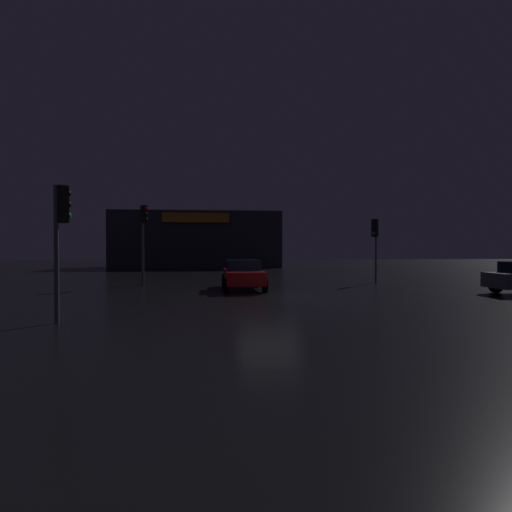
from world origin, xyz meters
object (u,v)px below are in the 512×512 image
object	(u,v)px
traffic_signal_cross_left	(375,235)
traffic_signal_cross_right	(61,222)
traffic_signal_opposite	(144,228)
car_near	(243,274)
store_building	(197,240)

from	to	relation	value
traffic_signal_cross_left	traffic_signal_cross_right	bearing A→B (deg)	-137.57
traffic_signal_opposite	traffic_signal_cross_right	xyz separation A→B (m)	(-0.44, -11.99, -0.37)
car_near	traffic_signal_opposite	bearing A→B (deg)	150.97
store_building	traffic_signal_cross_left	size ratio (longest dim) A/B	4.71
traffic_signal_opposite	traffic_signal_cross_left	world-z (taller)	traffic_signal_opposite
traffic_signal_cross_left	traffic_signal_cross_right	distance (m)	18.44
traffic_signal_cross_right	traffic_signal_cross_left	bearing A→B (deg)	42.43
traffic_signal_opposite	car_near	distance (m)	6.38
traffic_signal_opposite	traffic_signal_cross_left	size ratio (longest dim) A/B	1.16
traffic_signal_opposite	traffic_signal_cross_left	bearing A→B (deg)	1.93
traffic_signal_cross_left	car_near	distance (m)	8.88
store_building	traffic_signal_cross_right	xyz separation A→B (m)	(-2.59, -35.58, -0.21)
traffic_signal_cross_right	car_near	distance (m)	10.89
store_building	traffic_signal_opposite	distance (m)	23.69
traffic_signal_opposite	car_near	xyz separation A→B (m)	(5.19, -2.88, -2.34)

